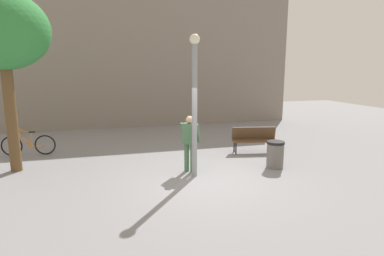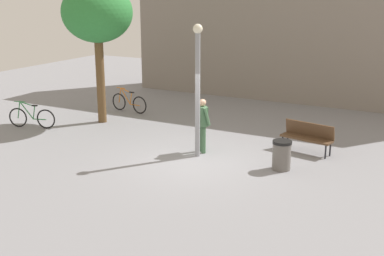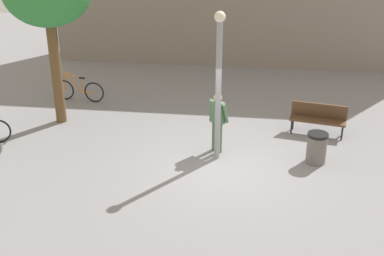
% 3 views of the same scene
% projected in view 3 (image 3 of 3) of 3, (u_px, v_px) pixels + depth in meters
% --- Properties ---
extents(ground_plane, '(36.00, 36.00, 0.00)m').
position_uv_depth(ground_plane, '(222.00, 166.00, 13.19)').
color(ground_plane, gray).
extents(lamppost, '(0.28, 0.28, 3.91)m').
position_uv_depth(lamppost, '(219.00, 78.00, 12.68)').
color(lamppost, gray).
rests_on(lamppost, ground_plane).
extents(person_by_lamppost, '(0.59, 0.57, 1.67)m').
position_uv_depth(person_by_lamppost, '(217.00, 119.00, 13.57)').
color(person_by_lamppost, '#47704C').
rests_on(person_by_lamppost, ground_plane).
extents(park_bench, '(1.66, 0.78, 0.92)m').
position_uv_depth(park_bench, '(318.00, 116.00, 14.80)').
color(park_bench, '#513823').
rests_on(park_bench, ground_plane).
extents(bicycle_orange, '(1.80, 0.24, 0.97)m').
position_uv_depth(bicycle_orange, '(79.00, 90.00, 17.31)').
color(bicycle_orange, black).
rests_on(bicycle_orange, ground_plane).
extents(trash_bin, '(0.54, 0.54, 0.83)m').
position_uv_depth(trash_bin, '(317.00, 148.00, 13.19)').
color(trash_bin, '#66605B').
rests_on(trash_bin, ground_plane).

